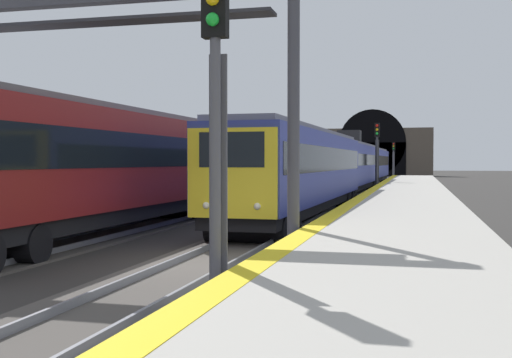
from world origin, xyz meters
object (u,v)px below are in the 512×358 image
Objects in this scene: railway_signal_near at (216,111)px; railway_signal_mid at (377,151)px; train_adjacent_platform at (203,163)px; overhead_signal_gantry at (108,52)px; railway_signal_far at (394,157)px; train_main_approaching at (349,165)px.

railway_signal_near reaches higher than railway_signal_mid.
train_adjacent_platform is 15.07m from overhead_signal_gantry.
railway_signal_far is (74.24, 0.00, -0.25)m from railway_signal_near.
railway_signal_far is at bearing -180.00° from railway_signal_mid.
railway_signal_near is 7.11m from overhead_signal_gantry.
railway_signal_near is 1.00× the size of railway_signal_mid.
train_adjacent_platform is 6.94× the size of railway_signal_near.
train_adjacent_platform is 54.89m from railway_signal_far.
railway_signal_mid is 34.76m from railway_signal_far.
railway_signal_mid is at bearing 138.85° from train_main_approaching.
train_main_approaching is 2.97m from railway_signal_mid.
railway_signal_mid is (19.68, -7.03, 0.84)m from train_adjacent_platform.
overhead_signal_gantry reaches higher than railway_signal_near.
overhead_signal_gantry is (5.21, 4.45, 1.92)m from railway_signal_near.
railway_signal_far is at bearing -3.69° from overhead_signal_gantry.
overhead_signal_gantry reaches higher than railway_signal_mid.
railway_signal_near is at bearing 0.00° from railway_signal_mid.
train_adjacent_platform is 21.02m from railway_signal_near.
train_adjacent_platform reaches higher than train_main_approaching.
railway_signal_far is (36.82, -1.87, 0.81)m from train_main_approaching.
overhead_signal_gantry is at bearing -3.42° from train_main_approaching.
railway_signal_mid is at bearing -180.00° from railway_signal_near.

